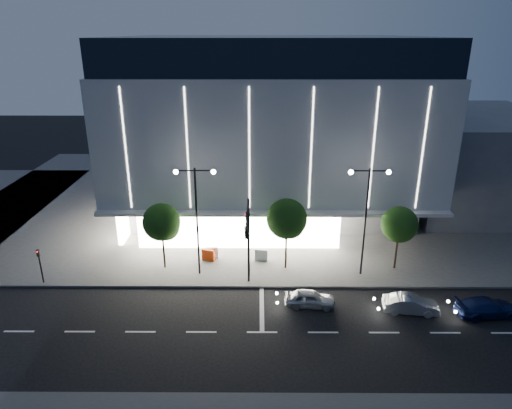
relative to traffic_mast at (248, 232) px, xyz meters
The scene contains 17 objects.
ground 6.12m from the traffic_mast, 106.66° to the right, with size 160.00×160.00×0.00m, color black.
sidewalk_museum 21.62m from the traffic_mast, 79.04° to the left, with size 70.00×40.00×0.15m, color #474747.
museum 19.54m from the traffic_mast, 84.04° to the left, with size 30.00×25.80×18.00m.
annex_building 32.43m from the traffic_mast, 39.57° to the left, with size 16.00×20.00×10.00m, color #4C4C51.
traffic_mast is the anchor object (origin of this frame).
street_lamp_west 4.89m from the traffic_mast, 146.35° to the left, with size 3.16×0.36×9.00m.
street_lamp_east 9.43m from the traffic_mast, 16.48° to the left, with size 3.16×0.36×9.00m.
ped_signal_far 16.35m from the traffic_mast, behind, with size 0.22×0.24×3.00m.
tree_left 7.95m from the traffic_mast, 152.16° to the left, with size 3.02×3.02×5.72m.
tree_mid 4.82m from the traffic_mast, 50.58° to the left, with size 3.25×3.25×6.15m.
tree_right 12.63m from the traffic_mast, 17.02° to the left, with size 2.91×2.91×5.51m.
car_lead 6.50m from the traffic_mast, 21.66° to the right, with size 1.45×3.60×1.23m, color #A6A8AD.
car_second 12.47m from the traffic_mast, 12.27° to the right, with size 1.33×3.81×1.26m, color #B5B8BD.
car_third 17.36m from the traffic_mast, ahead, with size 1.78×4.37×1.27m, color navy.
barrier_b 7.61m from the traffic_mast, 121.91° to the left, with size 1.10×0.25×1.00m, color white.
barrier_c 7.44m from the traffic_mast, 125.87° to the left, with size 1.10×0.25×1.00m, color red.
barrier_d 6.68m from the traffic_mast, 78.56° to the left, with size 1.10×0.25×1.00m, color silver.
Camera 1 is at (1.73, -26.43, 18.50)m, focal length 32.00 mm.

